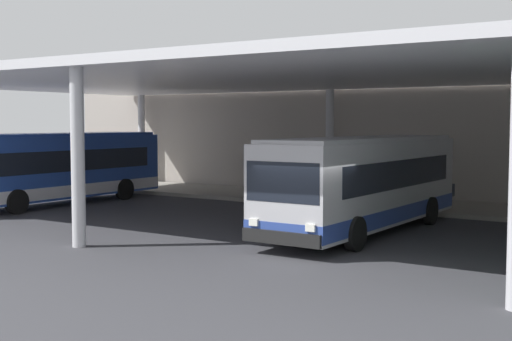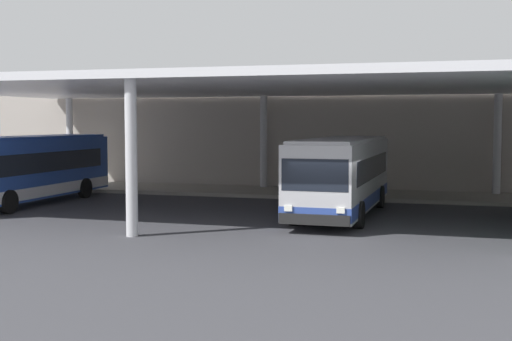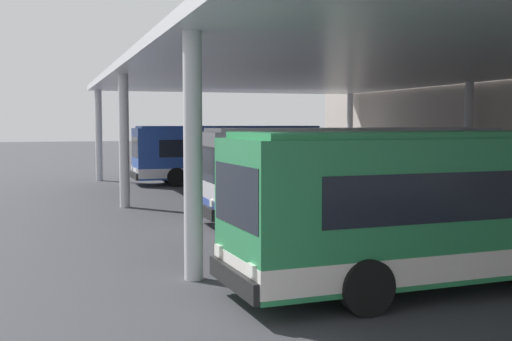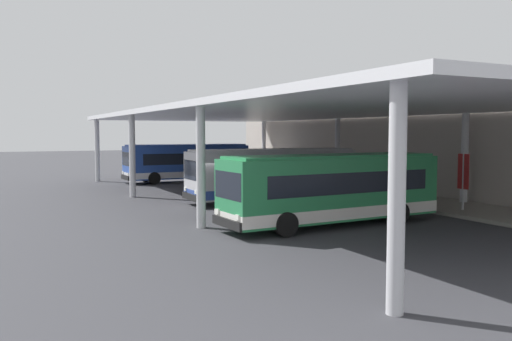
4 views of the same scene
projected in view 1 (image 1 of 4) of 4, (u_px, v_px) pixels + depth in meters
name	position (u px, v px, depth m)	size (l,w,h in m)	color
ground_plane	(304.00, 255.00, 18.83)	(200.00, 200.00, 0.00)	#3D3D42
platform_kerb	(442.00, 208.00, 28.61)	(42.00, 4.50, 0.18)	gray
station_building_facade	(466.00, 129.00, 31.09)	(48.00, 1.60, 6.66)	#ADA399
canopy_shelter	(385.00, 73.00, 23.03)	(40.00, 17.00, 5.55)	silver
bus_nearest_bay	(59.00, 167.00, 30.45)	(2.77, 10.54, 3.17)	#284CA8
bus_second_bay	(365.00, 183.00, 22.66)	(2.81, 10.56, 3.17)	#B7B7BC
bench_waiting	(432.00, 193.00, 28.86)	(1.80, 0.45, 0.92)	#383D47
trash_bin	(373.00, 191.00, 29.85)	(0.52, 0.52, 0.98)	#236638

